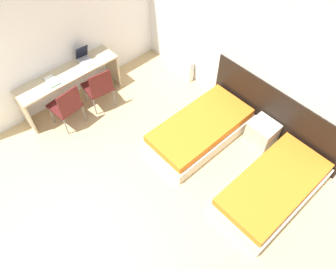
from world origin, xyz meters
TOP-DOWN VIEW (x-y plane):
  - ground_plane at (0.00, 0.00)m, footprint 20.00×20.00m
  - wall_back at (0.00, 3.83)m, footprint 5.86×0.05m
  - wall_left at (-2.45, 1.90)m, footprint 0.05×4.80m
  - headboard_panel at (0.90, 3.79)m, footprint 2.68×0.03m
  - bed_near_window at (0.10, 2.78)m, footprint 0.98×1.96m
  - bed_near_door at (1.70, 2.78)m, footprint 0.98×1.96m
  - nightstand at (0.90, 3.55)m, footprint 0.47×0.42m
  - radiator at (-1.41, 3.71)m, footprint 0.74×0.12m
  - desk at (-2.18, 1.57)m, footprint 0.50×1.96m
  - chair_near_laptop at (-1.73, 1.92)m, footprint 0.54×0.54m
  - chair_near_notebook at (-1.73, 1.22)m, footprint 0.53×0.53m
  - laptop at (-2.23, 2.01)m, footprint 0.35×0.27m
  - open_notebook at (-2.17, 1.26)m, footprint 0.33×0.19m

SIDE VIEW (x-z plane):
  - ground_plane at x=0.00m, z-range 0.00..0.00m
  - bed_near_window at x=0.10m, z-range -0.01..0.39m
  - bed_near_door at x=1.70m, z-range -0.01..0.39m
  - nightstand at x=0.90m, z-range 0.00..0.42m
  - radiator at x=-1.41m, z-range 0.00..0.47m
  - headboard_panel at x=0.90m, z-range 0.00..1.02m
  - chair_near_laptop at x=-1.73m, z-range 0.05..0.98m
  - chair_near_notebook at x=-1.73m, z-range 0.05..0.98m
  - desk at x=-2.18m, z-range 0.21..0.98m
  - open_notebook at x=-2.17m, z-range 0.77..0.78m
  - laptop at x=-2.23m, z-range 0.67..0.99m
  - wall_back at x=0.00m, z-range 0.00..2.70m
  - wall_left at x=-2.45m, z-range 0.00..2.70m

